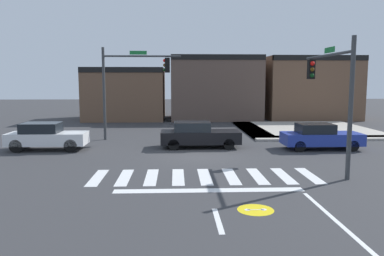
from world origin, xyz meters
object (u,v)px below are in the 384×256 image
object	(u,v)px
car_black	(199,135)
car_white	(46,136)
car_blue	(320,137)
traffic_signal_northwest	(132,77)
traffic_signal_southeast	(331,82)

from	to	relation	value
car_black	car_white	world-z (taller)	car_white
car_blue	car_white	xyz separation A→B (m)	(-15.45, 0.39, 0.06)
traffic_signal_northwest	car_white	world-z (taller)	traffic_signal_northwest
traffic_signal_northwest	car_black	xyz separation A→B (m)	(4.18, -3.23, -3.34)
car_black	car_blue	bearing A→B (deg)	-7.26
car_white	car_black	bearing A→B (deg)	3.26
traffic_signal_southeast	car_blue	size ratio (longest dim) A/B	1.28
traffic_signal_northwest	car_blue	world-z (taller)	traffic_signal_northwest
car_blue	car_black	world-z (taller)	car_black
traffic_signal_southeast	car_black	xyz separation A→B (m)	(-5.46, 5.56, -3.06)
traffic_signal_southeast	car_white	xyz separation A→B (m)	(-14.05, 5.07, -3.02)
car_black	car_white	distance (m)	8.60
traffic_signal_southeast	car_white	bearing A→B (deg)	70.17
car_black	car_white	size ratio (longest dim) A/B	1.06
traffic_signal_northwest	car_blue	xyz separation A→B (m)	(11.05, -4.10, -3.37)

